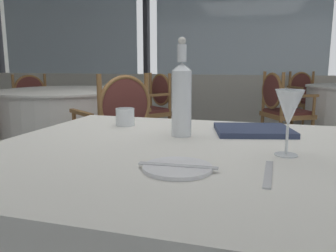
{
  "coord_description": "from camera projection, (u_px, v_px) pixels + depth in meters",
  "views": [
    {
      "loc": [
        0.5,
        -1.86,
        1.03
      ],
      "look_at": [
        0.19,
        -0.81,
        0.83
      ],
      "focal_mm": 36.09,
      "sensor_mm": 36.0,
      "label": 1
    }
  ],
  "objects": [
    {
      "name": "dining_chair_0_2",
      "position": [
        281.0,
        106.0,
        3.86
      ],
      "size": [
        0.63,
        0.65,
        0.94
      ],
      "rotation": [
        0.0,
        0.0,
        6.8
      ],
      "color": "olive",
      "rests_on": "ground_plane"
    },
    {
      "name": "menu_book",
      "position": [
        253.0,
        130.0,
        1.28
      ],
      "size": [
        0.32,
        0.29,
        0.02
      ],
      "primitive_type": "cube",
      "rotation": [
        0.0,
        0.0,
        0.25
      ],
      "color": "#2D3856",
      "rests_on": "foreground_table"
    },
    {
      "name": "background_table_1",
      "position": [
        66.0,
        127.0,
        3.52
      ],
      "size": [
        1.35,
        1.35,
        0.77
      ],
      "color": "silver",
      "rests_on": "ground_plane"
    },
    {
      "name": "dining_chair_1_0",
      "position": [
        152.0,
        104.0,
        4.15
      ],
      "size": [
        0.66,
        0.64,
        0.92
      ],
      "rotation": [
        0.0,
        0.0,
        4.08
      ],
      "color": "olive",
      "rests_on": "ground_plane"
    },
    {
      "name": "dining_chair_1_3",
      "position": [
        118.0,
        126.0,
        2.63
      ],
      "size": [
        0.64,
        0.66,
        0.96
      ],
      "rotation": [
        0.0,
        0.0,
        8.79
      ],
      "color": "olive",
      "rests_on": "ground_plane"
    },
    {
      "name": "butter_knife",
      "position": [
        178.0,
        166.0,
        0.83
      ],
      "size": [
        0.2,
        0.03,
        0.0
      ],
      "primitive_type": "cube",
      "rotation": [
        0.0,
        0.0,
        0.06
      ],
      "color": "silver",
      "rests_on": "foreground_table"
    },
    {
      "name": "window_wall_far",
      "position": [
        237.0,
        57.0,
        5.61
      ],
      "size": [
        10.19,
        0.14,
        2.86
      ],
      "color": "silver",
      "rests_on": "ground_plane"
    },
    {
      "name": "water_tumbler",
      "position": [
        125.0,
        117.0,
        1.43
      ],
      "size": [
        0.08,
        0.08,
        0.07
      ],
      "primitive_type": "cylinder",
      "color": "white",
      "rests_on": "foreground_table"
    },
    {
      "name": "ground_plane",
      "position": [
        175.0,
        233.0,
        2.08
      ],
      "size": [
        13.71,
        13.71,
        0.0
      ],
      "primitive_type": "plane",
      "color": "#4C5156"
    },
    {
      "name": "dining_chair_1_1",
      "position": [
        34.0,
        103.0,
        4.35
      ],
      "size": [
        0.64,
        0.66,
        0.9
      ],
      "rotation": [
        0.0,
        0.0,
        5.65
      ],
      "color": "olive",
      "rests_on": "ground_plane"
    },
    {
      "name": "dinner_fork",
      "position": [
        268.0,
        174.0,
        0.8
      ],
      "size": [
        0.02,
        0.21,
        0.0
      ],
      "primitive_type": "cube",
      "rotation": [
        0.0,
        0.0,
        1.54
      ],
      "color": "silver",
      "rests_on": "foreground_table"
    },
    {
      "name": "water_bottle",
      "position": [
        182.0,
        97.0,
        1.21
      ],
      "size": [
        0.07,
        0.07,
        0.35
      ],
      "color": "white",
      "rests_on": "foreground_table"
    },
    {
      "name": "side_plate",
      "position": [
        178.0,
        168.0,
        0.83
      ],
      "size": [
        0.17,
        0.17,
        0.01
      ],
      "primitive_type": "cylinder",
      "color": "white",
      "rests_on": "foreground_table"
    },
    {
      "name": "wine_glass",
      "position": [
        289.0,
        110.0,
        0.94
      ],
      "size": [
        0.08,
        0.08,
        0.19
      ],
      "color": "white",
      "rests_on": "foreground_table"
    },
    {
      "name": "dining_chair_0_1",
      "position": [
        305.0,
        96.0,
        5.08
      ],
      "size": [
        0.65,
        0.63,
        0.92
      ],
      "rotation": [
        0.0,
        0.0,
        5.23
      ],
      "color": "olive",
      "rests_on": "ground_plane"
    }
  ]
}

